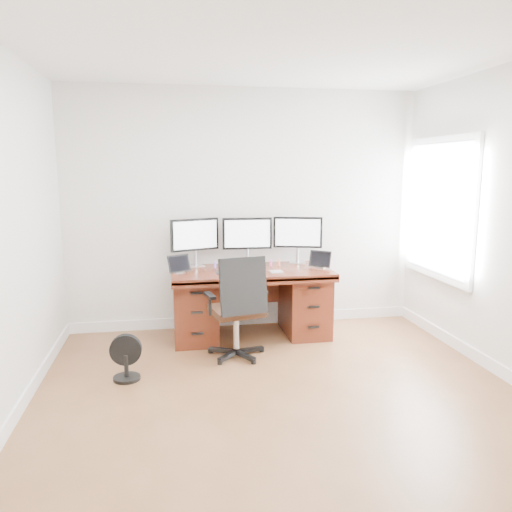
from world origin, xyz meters
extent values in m
plane|color=brown|center=(0.00, 0.00, 0.00)|extent=(4.50, 4.50, 0.00)
cube|color=silver|center=(0.00, 2.25, 1.35)|extent=(4.00, 0.10, 2.70)
cube|color=white|center=(1.97, 1.50, 1.40)|extent=(0.04, 1.30, 1.50)
cube|color=white|center=(1.95, 1.50, 1.40)|extent=(0.01, 1.15, 1.35)
cube|color=#501D10|center=(0.00, 1.80, 0.72)|extent=(1.70, 0.80, 0.05)
cube|color=#501D10|center=(-0.60, 1.83, 0.35)|extent=(0.45, 0.70, 0.70)
cube|color=#501D10|center=(0.60, 1.83, 0.35)|extent=(0.45, 0.70, 0.70)
cube|color=#3B150A|center=(0.00, 2.10, 0.50)|extent=(0.74, 0.03, 0.40)
cylinder|color=black|center=(-0.24, 1.26, 0.04)|extent=(0.64, 0.64, 0.08)
cylinder|color=silver|center=(-0.24, 1.26, 0.27)|extent=(0.06, 0.06, 0.39)
cube|color=#381E10|center=(-0.24, 1.26, 0.46)|extent=(0.54, 0.53, 0.07)
cube|color=black|center=(-0.20, 1.05, 0.75)|extent=(0.44, 0.13, 0.53)
cube|color=black|center=(-0.49, 1.21, 0.64)|extent=(0.10, 0.24, 0.03)
cube|color=black|center=(0.02, 1.31, 0.64)|extent=(0.10, 0.24, 0.03)
cylinder|color=black|center=(-1.26, 0.87, 0.01)|extent=(0.24, 0.24, 0.03)
cylinder|color=black|center=(-1.26, 0.87, 0.13)|extent=(0.04, 0.04, 0.20)
cylinder|color=black|center=(-1.26, 0.87, 0.27)|extent=(0.28, 0.07, 0.27)
cube|color=silver|center=(-0.58, 2.07, 0.76)|extent=(0.22, 0.19, 0.01)
cylinder|color=silver|center=(-0.58, 2.07, 0.84)|extent=(0.04, 0.04, 0.18)
cube|color=black|center=(-0.58, 2.07, 1.10)|extent=(0.53, 0.21, 0.35)
cube|color=white|center=(-0.57, 2.05, 1.10)|extent=(0.47, 0.17, 0.30)
cube|color=silver|center=(0.00, 2.07, 0.76)|extent=(0.19, 0.15, 0.01)
cylinder|color=silver|center=(0.00, 2.07, 0.84)|extent=(0.04, 0.04, 0.18)
cube|color=black|center=(0.00, 2.07, 1.10)|extent=(0.55, 0.06, 0.35)
cube|color=white|center=(0.00, 2.05, 1.10)|extent=(0.50, 0.02, 0.30)
cube|color=silver|center=(0.58, 2.07, 0.76)|extent=(0.21, 0.18, 0.01)
cylinder|color=silver|center=(0.58, 2.07, 0.84)|extent=(0.04, 0.04, 0.18)
cube|color=black|center=(0.58, 2.07, 1.10)|extent=(0.54, 0.19, 0.35)
cube|color=white|center=(0.57, 2.05, 1.10)|extent=(0.48, 0.14, 0.30)
cube|color=silver|center=(-0.76, 1.75, 0.76)|extent=(0.12, 0.12, 0.01)
cube|color=black|center=(-0.76, 1.75, 0.85)|extent=(0.25, 0.17, 0.17)
cube|color=silver|center=(0.75, 1.75, 0.76)|extent=(0.13, 0.12, 0.01)
cube|color=black|center=(0.75, 1.75, 0.85)|extent=(0.23, 0.20, 0.17)
cube|color=silver|center=(-0.02, 1.67, 0.76)|extent=(0.28, 0.19, 0.01)
cube|color=#B8BBC0|center=(0.24, 1.63, 0.76)|extent=(0.14, 0.14, 0.01)
cube|color=black|center=(-0.28, 1.67, 0.76)|extent=(0.22, 0.14, 0.01)
cube|color=black|center=(-0.06, 1.80, 0.76)|extent=(0.15, 0.11, 0.01)
cylinder|color=#896BE5|center=(-0.37, 1.95, 0.77)|extent=(0.02, 0.02, 0.05)
sphere|color=#896BE5|center=(-0.37, 1.95, 0.81)|extent=(0.03, 0.03, 0.03)
cylinder|color=#445ADE|center=(-0.24, 1.95, 0.77)|extent=(0.02, 0.02, 0.05)
sphere|color=#445ADE|center=(-0.24, 1.95, 0.81)|extent=(0.03, 0.03, 0.03)
cylinder|color=#DEDA60|center=(-0.12, 1.95, 0.77)|extent=(0.02, 0.02, 0.05)
sphere|color=#DEDA60|center=(-0.12, 1.95, 0.81)|extent=(0.03, 0.03, 0.03)
cylinder|color=olive|center=(0.15, 1.95, 0.77)|extent=(0.02, 0.02, 0.05)
sphere|color=olive|center=(0.15, 1.95, 0.81)|extent=(0.03, 0.03, 0.03)
cylinder|color=#E363BA|center=(0.25, 1.95, 0.77)|extent=(0.02, 0.02, 0.05)
sphere|color=#E363BA|center=(0.25, 1.95, 0.81)|extent=(0.03, 0.03, 0.03)
cylinder|color=#FD855C|center=(0.34, 1.95, 0.77)|extent=(0.02, 0.02, 0.05)
sphere|color=#FD855C|center=(0.34, 1.95, 0.81)|extent=(0.03, 0.03, 0.03)
camera|label=1|loc=(-0.85, -3.36, 1.83)|focal=35.00mm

